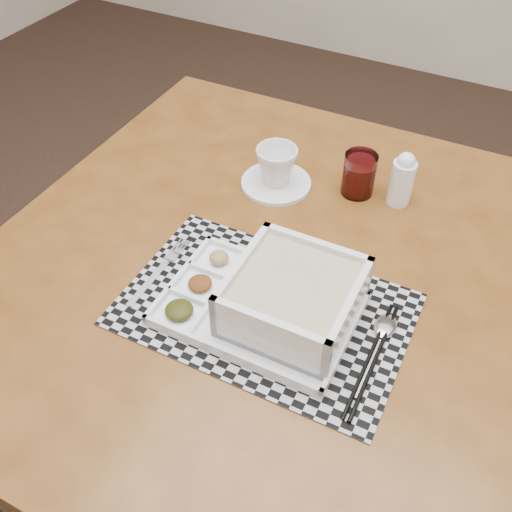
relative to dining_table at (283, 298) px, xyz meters
The scene contains 11 objects.
floor 0.81m from the dining_table, 167.48° to the left, with size 5.00×5.00×0.00m, color #301F18.
dining_table is the anchor object (origin of this frame).
placemat 0.14m from the dining_table, 83.31° to the right, with size 0.48×0.31×0.00m, color #AAAAB2.
serving_tray 0.17m from the dining_table, 65.73° to the right, with size 0.32×0.23×0.10m.
fork 0.24m from the dining_table, 149.97° to the right, with size 0.02×0.19×0.00m.
spoon 0.24m from the dining_table, 17.01° to the right, with size 0.04×0.18×0.01m.
chopsticks 0.26m from the dining_table, 30.32° to the right, with size 0.02×0.24×0.01m.
saucer 0.26m from the dining_table, 119.95° to the left, with size 0.15×0.15×0.01m, color white.
cup 0.28m from the dining_table, 119.95° to the left, with size 0.09×0.09×0.08m, color white.
juice_glass 0.30m from the dining_table, 82.15° to the left, with size 0.07×0.07×0.09m.
creamer_bottle 0.34m from the dining_table, 66.22° to the left, with size 0.05×0.05×0.12m.
Camera 1 is at (0.61, -0.74, 1.58)m, focal length 40.00 mm.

